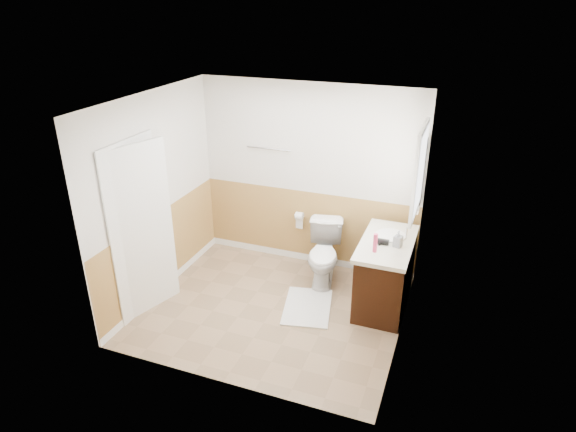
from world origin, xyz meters
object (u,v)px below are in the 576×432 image
at_px(lotion_bottle, 375,243).
at_px(vanity_cabinet, 385,275).
at_px(toilet, 324,254).
at_px(bath_mat, 307,307).
at_px(soap_dispenser, 398,239).

bearing_deg(lotion_bottle, vanity_cabinet, 71.34).
height_order(toilet, bath_mat, toilet).
bearing_deg(bath_mat, lotion_bottle, 9.63).
xyz_separation_m(toilet, bath_mat, (0.00, -0.66, -0.38)).
bearing_deg(vanity_cabinet, lotion_bottle, -108.66).
relative_size(toilet, lotion_bottle, 3.57).
bearing_deg(vanity_cabinet, bath_mat, -153.25).
bearing_deg(lotion_bottle, soap_dispenser, 44.26).
xyz_separation_m(bath_mat, lotion_bottle, (0.74, 0.12, 0.95)).
height_order(vanity_cabinet, lotion_bottle, lotion_bottle).
height_order(toilet, vanity_cabinet, vanity_cabinet).
bearing_deg(toilet, vanity_cabinet, -28.21).
distance_m(vanity_cabinet, soap_dispenser, 0.57).
bearing_deg(toilet, soap_dispenser, -30.78).
height_order(bath_mat, soap_dispenser, soap_dispenser).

